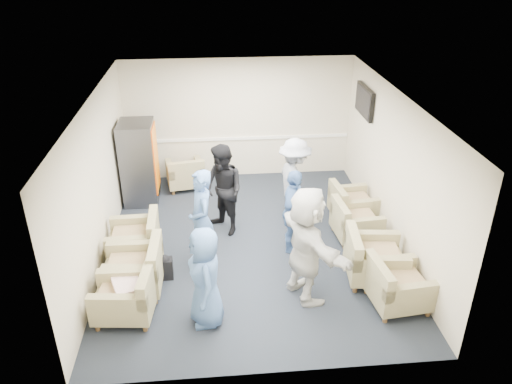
{
  "coord_description": "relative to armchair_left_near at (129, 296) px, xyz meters",
  "views": [
    {
      "loc": [
        -0.58,
        -7.56,
        4.94
      ],
      "look_at": [
        0.13,
        0.2,
        0.95
      ],
      "focal_mm": 35.0,
      "sensor_mm": 36.0,
      "label": 1
    }
  ],
  "objects": [
    {
      "name": "armchair_left_near",
      "position": [
        0.0,
        0.0,
        0.0
      ],
      "size": [
        0.91,
        0.91,
        0.66
      ],
      "rotation": [
        0.0,
        0.0,
        -1.67
      ],
      "color": "#8D845B",
      "rests_on": "floor"
    },
    {
      "name": "armchair_left_far",
      "position": [
        -0.06,
        1.5,
        0.0
      ],
      "size": [
        0.86,
        0.86,
        0.67
      ],
      "rotation": [
        0.0,
        0.0,
        -1.54
      ],
      "color": "#8D845B",
      "rests_on": "floor"
    },
    {
      "name": "armchair_left_mid",
      "position": [
        0.04,
        0.58,
        0.02
      ],
      "size": [
        0.9,
        0.9,
        0.7
      ],
      "rotation": [
        0.0,
        0.0,
        -1.59
      ],
      "color": "#8D845B",
      "rests_on": "floor"
    },
    {
      "name": "person_back_left",
      "position": [
        1.45,
        2.21,
        0.53
      ],
      "size": [
        1.02,
        1.06,
        1.71
      ],
      "primitive_type": "imported",
      "rotation": [
        0.0,
        0.0,
        -0.94
      ],
      "color": "black",
      "rests_on": "floor"
    },
    {
      "name": "armchair_right_near",
      "position": [
        3.9,
        -0.14,
        -0.0
      ],
      "size": [
        0.91,
        0.91,
        0.66
      ],
      "rotation": [
        0.0,
        0.0,
        1.68
      ],
      "color": "#8D845B",
      "rests_on": "floor"
    },
    {
      "name": "pillow",
      "position": [
        -0.01,
        0.01,
        0.18
      ],
      "size": [
        0.51,
        0.58,
        0.14
      ],
      "primitive_type": "cube",
      "rotation": [
        0.0,
        0.0,
        -1.22
      ],
      "color": "white",
      "rests_on": "armchair_left_near"
    },
    {
      "name": "ceiling",
      "position": [
        1.88,
        1.71,
        2.37
      ],
      "size": [
        6.0,
        6.0,
        0.0
      ],
      "primitive_type": "plane",
      "rotation": [
        3.14,
        0.0,
        0.0
      ],
      "color": "silver",
      "rests_on": "back_wall"
    },
    {
      "name": "chair_rail",
      "position": [
        1.88,
        4.69,
        0.57
      ],
      "size": [
        4.98,
        0.04,
        0.06
      ],
      "primitive_type": "cube",
      "color": "white",
      "rests_on": "back_wall"
    },
    {
      "name": "floor",
      "position": [
        1.88,
        1.71,
        -0.33
      ],
      "size": [
        6.0,
        6.0,
        0.0
      ],
      "primitive_type": "plane",
      "color": "black",
      "rests_on": "ground"
    },
    {
      "name": "tv",
      "position": [
        4.32,
        3.51,
        1.72
      ],
      "size": [
        0.1,
        1.0,
        0.58
      ],
      "color": "black",
      "rests_on": "right_wall"
    },
    {
      "name": "armchair_right_far",
      "position": [
        3.9,
        2.44,
        -0.02
      ],
      "size": [
        0.86,
        0.86,
        0.62
      ],
      "rotation": [
        0.0,
        0.0,
        1.68
      ],
      "color": "#8D845B",
      "rests_on": "floor"
    },
    {
      "name": "right_wall",
      "position": [
        4.38,
        1.71,
        1.02
      ],
      "size": [
        0.02,
        6.0,
        2.7
      ],
      "primitive_type": "cube",
      "color": "beige",
      "rests_on": "floor"
    },
    {
      "name": "person_front_right",
      "position": [
        2.61,
        0.21,
        0.59
      ],
      "size": [
        1.09,
        1.8,
        1.85
      ],
      "primitive_type": "imported",
      "rotation": [
        0.0,
        0.0,
        1.91
      ],
      "color": "silver",
      "rests_on": "floor"
    },
    {
      "name": "left_wall",
      "position": [
        -0.62,
        1.71,
        1.02
      ],
      "size": [
        0.02,
        6.0,
        2.7
      ],
      "primitive_type": "cube",
      "color": "beige",
      "rests_on": "floor"
    },
    {
      "name": "person_back_right",
      "position": [
        2.79,
        2.47,
        0.52
      ],
      "size": [
        0.8,
        1.18,
        1.69
      ],
      "primitive_type": "imported",
      "rotation": [
        0.0,
        0.0,
        1.73
      ],
      "color": "beige",
      "rests_on": "floor"
    },
    {
      "name": "front_wall",
      "position": [
        1.88,
        -1.29,
        1.02
      ],
      "size": [
        5.0,
        0.02,
        2.7
      ],
      "primitive_type": "cube",
      "color": "beige",
      "rests_on": "floor"
    },
    {
      "name": "person_mid_left",
      "position": [
        1.06,
        1.15,
        0.54
      ],
      "size": [
        0.55,
        0.71,
        1.74
      ],
      "primitive_type": "imported",
      "rotation": [
        0.0,
        0.0,
        -1.34
      ],
      "color": "#4367A2",
      "rests_on": "floor"
    },
    {
      "name": "armchair_right_midnear",
      "position": [
        3.74,
        0.54,
        0.02
      ],
      "size": [
        0.97,
        0.97,
        0.71
      ],
      "rotation": [
        0.0,
        0.0,
        1.47
      ],
      "color": "#8D845B",
      "rests_on": "floor"
    },
    {
      "name": "vending_machine",
      "position": [
        -0.21,
        3.63,
        0.52
      ],
      "size": [
        0.7,
        0.81,
        1.71
      ],
      "color": "#515159",
      "rests_on": "floor"
    },
    {
      "name": "person_mid_right",
      "position": [
        2.61,
        1.47,
        0.44
      ],
      "size": [
        0.69,
        0.97,
        1.53
      ],
      "primitive_type": "imported",
      "rotation": [
        0.0,
        0.0,
        1.18
      ],
      "color": "#4367A2",
      "rests_on": "floor"
    },
    {
      "name": "back_wall",
      "position": [
        1.88,
        4.71,
        1.02
      ],
      "size": [
        5.0,
        0.02,
        2.7
      ],
      "primitive_type": "cube",
      "color": "beige",
      "rests_on": "floor"
    },
    {
      "name": "armchair_corner",
      "position": [
        0.67,
        4.12,
        -0.02
      ],
      "size": [
        0.9,
        0.9,
        0.62
      ],
      "rotation": [
        0.0,
        0.0,
        3.31
      ],
      "color": "#8D845B",
      "rests_on": "floor"
    },
    {
      "name": "armchair_right_midfar",
      "position": [
        3.79,
        1.77,
        -0.02
      ],
      "size": [
        0.84,
        0.84,
        0.63
      ],
      "rotation": [
        0.0,
        0.0,
        1.65
      ],
      "color": "#8D845B",
      "rests_on": "floor"
    },
    {
      "name": "person_front_left",
      "position": [
        1.12,
        -0.23,
        0.43
      ],
      "size": [
        0.58,
        0.8,
        1.52
      ],
      "primitive_type": "imported",
      "rotation": [
        0.0,
        0.0,
        -1.44
      ],
      "color": "#4367A2",
      "rests_on": "floor"
    },
    {
      "name": "backpack",
      "position": [
        0.44,
        0.85,
        -0.11
      ],
      "size": [
        0.26,
        0.19,
        0.43
      ],
      "rotation": [
        0.0,
        0.0,
        0.03
      ],
      "color": "black",
      "rests_on": "floor"
    }
  ]
}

